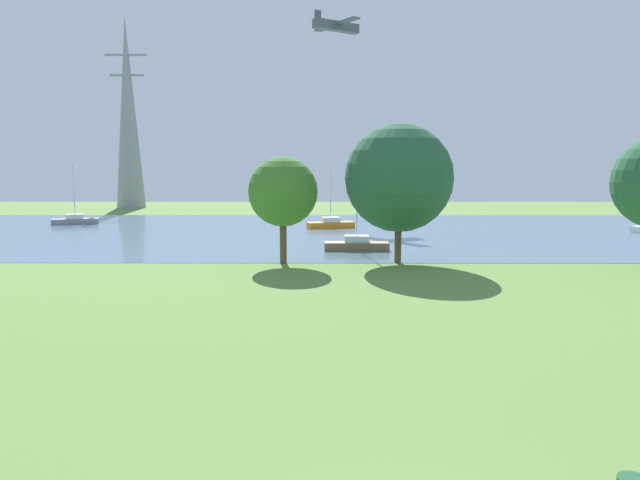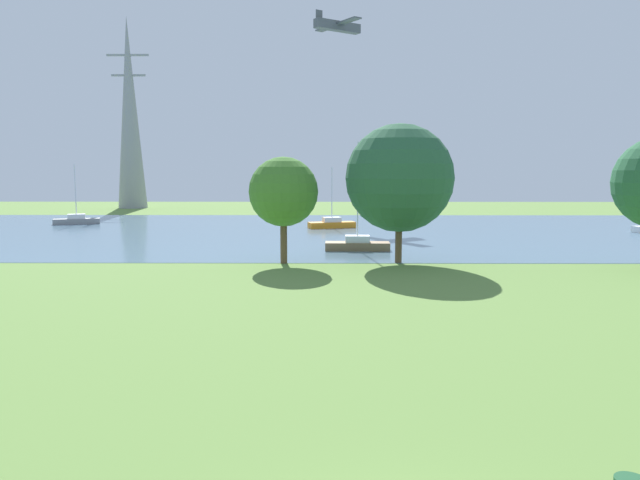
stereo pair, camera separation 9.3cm
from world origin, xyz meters
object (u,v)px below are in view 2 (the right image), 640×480
sailboat_brown (357,244)px  sailboat_orange (332,224)px  light_aircraft (337,26)px  sailboat_gray (77,220)px  tree_east_near (283,192)px  electricity_pylon (130,113)px  tree_east_far (400,178)px

sailboat_brown → sailboat_orange: (-1.74, 16.95, -0.02)m
sailboat_brown → light_aircraft: 39.27m
sailboat_gray → tree_east_near: (24.75, -27.07, 4.15)m
sailboat_orange → electricity_pylon: (-30.77, 31.66, 14.09)m
tree_east_near → electricity_pylon: bearing=116.6°
tree_east_far → tree_east_near: bearing=-178.0°
sailboat_brown → sailboat_orange: bearing=95.9°
sailboat_brown → light_aircraft: size_ratio=1.06×
sailboat_brown → tree_east_near: (-5.09, -6.14, 4.13)m
sailboat_brown → light_aircraft: (-0.97, 31.74, 23.11)m
sailboat_brown → electricity_pylon: bearing=123.8°
sailboat_gray → light_aircraft: (28.87, 10.81, 23.13)m
sailboat_brown → sailboat_orange: 17.04m
tree_east_far → sailboat_gray: bearing=140.2°
tree_east_near → sailboat_gray: bearing=132.4°
tree_east_near → tree_east_far: (7.44, 0.26, 0.88)m
sailboat_gray → electricity_pylon: (-2.67, 27.68, 14.08)m
sailboat_orange → electricity_pylon: size_ratio=0.21×
tree_east_near → light_aircraft: 42.57m
electricity_pylon → sailboat_brown: bearing=-56.2°
sailboat_gray → sailboat_orange: size_ratio=1.05×
sailboat_gray → tree_east_far: bearing=-39.8°
sailboat_gray → sailboat_brown: bearing=-35.0°
tree_east_near → tree_east_far: 7.49m
sailboat_brown → sailboat_gray: 36.44m
sailboat_brown → sailboat_gray: sailboat_brown is taller
sailboat_orange → light_aircraft: 27.47m
electricity_pylon → light_aircraft: size_ratio=3.84×
sailboat_brown → light_aircraft: bearing=91.7°
tree_east_far → light_aircraft: (-3.31, 37.62, 18.10)m
sailboat_orange → tree_east_far: bearing=-79.9°
sailboat_gray → electricity_pylon: 31.17m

